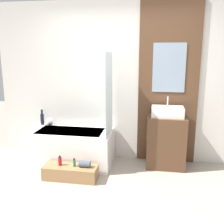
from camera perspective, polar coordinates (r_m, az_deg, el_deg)
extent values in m
plane|color=#A39989|center=(3.31, -2.36, -19.97)|extent=(12.00, 12.00, 0.00)
cube|color=silver|center=(4.36, 1.80, 6.44)|extent=(4.20, 0.06, 2.60)
cube|color=brown|center=(4.27, 12.13, 6.02)|extent=(0.94, 0.03, 2.60)
cube|color=#8C9EB2|center=(4.23, 12.31, 9.38)|extent=(0.50, 0.01, 0.76)
cube|color=white|center=(4.38, -8.96, -7.51)|extent=(1.36, 0.72, 0.55)
cube|color=silver|center=(4.30, -9.09, -4.12)|extent=(1.06, 0.50, 0.01)
cube|color=silver|center=(3.93, -0.67, 3.86)|extent=(0.01, 0.56, 1.25)
cube|color=#997047|center=(3.93, -8.99, -12.83)|extent=(0.78, 0.29, 0.20)
cube|color=brown|center=(4.25, 11.68, -6.36)|extent=(0.60, 0.43, 0.82)
cube|color=white|center=(4.11, 11.99, 0.05)|extent=(0.48, 0.31, 0.15)
cylinder|color=silver|center=(4.17, 12.04, 2.32)|extent=(0.02, 0.02, 0.15)
cylinder|color=black|center=(4.74, -14.94, -1.56)|extent=(0.06, 0.06, 0.19)
cylinder|color=black|center=(4.70, -15.04, 0.02)|extent=(0.03, 0.03, 0.08)
sphere|color=white|center=(4.66, -13.40, -2.11)|extent=(0.13, 0.13, 0.13)
cylinder|color=#B21928|center=(3.91, -11.27, -10.50)|extent=(0.05, 0.05, 0.12)
cylinder|color=black|center=(3.88, -11.32, -9.53)|extent=(0.03, 0.03, 0.03)
cylinder|color=#38704C|center=(3.85, -8.23, -10.95)|extent=(0.04, 0.04, 0.10)
cylinder|color=black|center=(3.82, -8.26, -10.13)|extent=(0.02, 0.02, 0.02)
cylinder|color=#4C5666|center=(3.81, -5.95, -11.22)|extent=(0.16, 0.09, 0.09)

